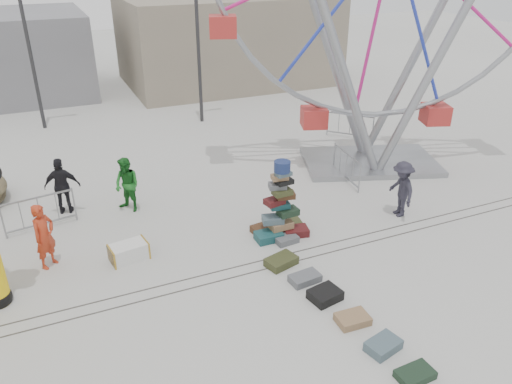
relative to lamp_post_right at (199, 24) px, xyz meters
name	(u,v)px	position (x,y,z in m)	size (l,w,h in m)	color
ground	(251,288)	(-3.09, -13.00, -4.48)	(90.00, 90.00, 0.00)	#9E9E99
track_line_near	(242,275)	(-3.09, -12.40, -4.48)	(40.00, 0.04, 0.01)	#47443F
track_line_far	(236,267)	(-3.09, -12.00, -4.48)	(40.00, 0.04, 0.01)	#47443F
building_right	(227,40)	(3.91, 7.00, -1.98)	(12.00, 8.00, 5.00)	gray
lamp_post_right	(199,24)	(0.00, 0.00, 0.00)	(1.41, 0.25, 8.00)	#2D2D30
lamp_post_left	(28,27)	(-7.00, 2.00, 0.00)	(1.41, 0.25, 8.00)	#2D2D30
suitcase_tower	(280,215)	(-1.32, -10.96, -3.83)	(1.63, 1.45, 2.33)	#1B4E52
steamer_trunk	(129,252)	(-5.59, -10.50, -4.25)	(0.99, 0.57, 0.46)	silver
row_case_0	(281,261)	(-1.97, -12.38, -4.37)	(0.82, 0.53, 0.22)	#3D4120
row_case_1	(305,278)	(-1.75, -13.28, -4.38)	(0.77, 0.46, 0.19)	slate
row_case_2	(325,295)	(-1.65, -14.09, -4.36)	(0.73, 0.59, 0.25)	black
row_case_3	(353,319)	(-1.51, -15.05, -4.39)	(0.73, 0.52, 0.19)	#96714C
row_case_4	(383,345)	(-1.40, -16.02, -4.37)	(0.73, 0.49, 0.22)	#4C636D
row_case_5	(415,374)	(-1.29, -16.89, -4.40)	(0.74, 0.46, 0.17)	#1B3120
barricade_dummy_c	(40,213)	(-7.65, -7.85, -3.93)	(2.00, 0.10, 1.10)	gray
barricade_wheel_front	(346,167)	(2.47, -8.60, -3.93)	(2.00, 0.10, 1.10)	gray
barricade_wheel_back	(350,126)	(5.09, -4.85, -3.93)	(2.00, 0.10, 1.10)	gray
pedestrian_red	(44,236)	(-7.57, -9.94, -3.59)	(0.65, 0.43, 1.79)	#B33319
pedestrian_green	(127,185)	(-5.03, -7.69, -3.60)	(0.86, 0.67, 1.76)	#19641F
pedestrian_black	(62,186)	(-6.89, -7.04, -3.57)	(1.07, 0.45, 1.83)	black
pedestrian_grey	(401,189)	(2.61, -11.40, -3.59)	(1.16, 0.67, 1.79)	#23222D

